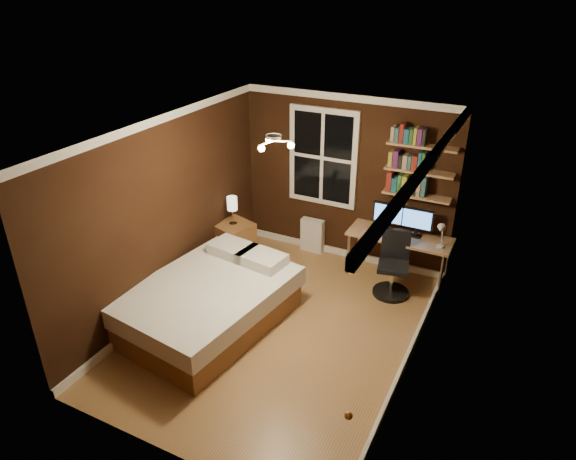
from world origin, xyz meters
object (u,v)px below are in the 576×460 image
at_px(bed, 210,303).
at_px(desk, 399,239).
at_px(monitor_left, 388,217).
at_px(nightstand, 234,242).
at_px(bedside_lamp, 232,211).
at_px(monitor_right, 417,223).
at_px(office_chair, 393,272).
at_px(desk_lamp, 441,235).
at_px(radiator, 312,235).

xyz_separation_m(bed, desk, (1.78, 2.10, 0.32)).
relative_size(desk, monitor_left, 3.29).
height_order(nightstand, desk, desk).
xyz_separation_m(bedside_lamp, monitor_right, (2.54, 0.70, 0.06)).
distance_m(bedside_lamp, monitor_right, 2.64).
bearing_deg(desk, office_chair, -83.13).
xyz_separation_m(monitor_left, desk_lamp, (0.79, -0.24, 0.01)).
bearing_deg(radiator, monitor_right, -4.07).
bearing_deg(desk, radiator, 172.49).
xyz_separation_m(monitor_left, monitor_right, (0.41, 0.00, 0.00)).
bearing_deg(monitor_right, bedside_lamp, -164.69).
distance_m(bedside_lamp, desk, 2.44).
bearing_deg(bed, nightstand, 118.62).
xyz_separation_m(monitor_right, office_chair, (-0.15, -0.48, -0.56)).
bearing_deg(desk, desk_lamp, -16.04).
bearing_deg(bed, monitor_right, 55.42).
height_order(radiator, monitor_right, monitor_right).
xyz_separation_m(desk, monitor_left, (-0.21, 0.07, 0.27)).
bearing_deg(bedside_lamp, desk_lamp, 8.92).
bearing_deg(office_chair, radiator, 145.56).
bearing_deg(monitor_left, desk, -18.82).
height_order(bedside_lamp, desk_lamp, desk_lamp).
height_order(bed, office_chair, office_chair).
distance_m(nightstand, monitor_right, 2.70).
bearing_deg(bed, radiator, 88.51).
xyz_separation_m(nightstand, monitor_right, (2.54, 0.70, 0.58)).
bearing_deg(radiator, nightstand, -139.09).
height_order(monitor_right, office_chair, monitor_right).
distance_m(nightstand, radiator, 1.24).
bearing_deg(nightstand, monitor_left, 35.67).
relative_size(bed, monitor_left, 5.23).
bearing_deg(radiator, office_chair, -22.15).
height_order(nightstand, desk_lamp, desk_lamp).
xyz_separation_m(monitor_right, desk_lamp, (0.38, -0.24, 0.01)).
bearing_deg(radiator, desk, -7.51).
height_order(nightstand, radiator, nightstand).
xyz_separation_m(desk, office_chair, (0.05, -0.41, -0.29)).
bearing_deg(monitor_left, monitor_right, 0.00).
bearing_deg(nightstand, desk_lamp, 26.55).
bearing_deg(nightstand, bed, -51.52).
distance_m(bedside_lamp, monitor_left, 2.25).
height_order(bed, monitor_right, monitor_right).
bearing_deg(office_chair, nightstand, 172.84).
height_order(desk, desk_lamp, desk_lamp).
relative_size(desk_lamp, office_chair, 0.49).
bearing_deg(desk, bedside_lamp, -165.11).
bearing_deg(radiator, monitor_left, -5.43).
distance_m(bed, bedside_lamp, 1.67).
bearing_deg(office_chair, bedside_lamp, 172.84).
distance_m(monitor_left, monitor_right, 0.41).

